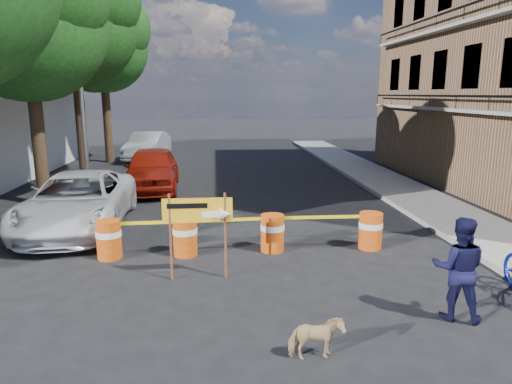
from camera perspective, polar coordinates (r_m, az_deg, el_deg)
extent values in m
plane|color=black|center=(9.60, 0.85, -10.69)|extent=(120.00, 120.00, 0.00)
cube|color=gray|center=(16.83, 20.11, -1.12)|extent=(2.40, 40.00, 0.15)
cylinder|color=#332316|center=(16.91, -25.57, 6.42)|extent=(0.44, 0.44, 4.76)
sphere|color=#164012|center=(17.00, -26.73, 18.45)|extent=(5.00, 5.00, 5.00)
sphere|color=#164012|center=(17.78, -28.09, 15.78)|extent=(3.50, 3.50, 3.50)
cylinder|color=#332316|center=(21.64, -21.08, 8.55)|extent=(0.44, 0.44, 5.32)
sphere|color=#164012|center=(21.81, -21.92, 19.05)|extent=(5.40, 5.40, 5.40)
sphere|color=#164012|center=(22.59, -23.31, 16.72)|extent=(3.78, 3.78, 3.78)
cylinder|color=#332316|center=(26.49, -18.12, 8.86)|extent=(0.44, 0.44, 4.93)
sphere|color=#164012|center=(26.57, -18.67, 16.83)|extent=(4.80, 4.80, 4.80)
sphere|color=#164012|center=(26.03, -17.16, 18.98)|extent=(3.60, 3.60, 3.60)
sphere|color=#164012|center=(27.26, -19.79, 15.13)|extent=(3.36, 3.36, 3.36)
cylinder|color=gray|center=(18.99, -21.09, 12.21)|extent=(0.16, 0.16, 8.00)
cylinder|color=red|center=(11.07, -17.90, -5.67)|extent=(0.56, 0.56, 0.90)
cylinder|color=white|center=(11.03, -17.96, -4.93)|extent=(0.58, 0.58, 0.14)
cylinder|color=red|center=(10.86, -8.85, -5.56)|extent=(0.56, 0.56, 0.90)
cylinder|color=white|center=(10.81, -8.87, -4.80)|extent=(0.58, 0.58, 0.14)
cylinder|color=red|center=(11.03, 2.06, -5.14)|extent=(0.56, 0.56, 0.90)
cylinder|color=white|center=(10.98, 2.07, -4.39)|extent=(0.58, 0.58, 0.14)
cylinder|color=red|center=(11.54, 14.11, -4.72)|extent=(0.56, 0.56, 0.90)
cylinder|color=white|center=(11.50, 14.15, -4.00)|extent=(0.58, 0.58, 0.14)
cylinder|color=#592D19|center=(9.37, -10.62, -5.61)|extent=(0.05, 0.05, 1.80)
cylinder|color=#592D19|center=(9.34, -3.84, -5.49)|extent=(0.05, 0.05, 1.80)
cube|color=orange|center=(9.19, -7.33, -2.28)|extent=(1.40, 0.04, 0.50)
cube|color=white|center=(9.18, -5.57, -2.83)|extent=(0.40, 0.01, 0.12)
cone|color=white|center=(9.19, -3.88, -2.79)|extent=(0.22, 0.26, 0.26)
cube|color=black|center=(9.15, -8.61, -1.73)|extent=(0.80, 0.02, 0.10)
imported|color=black|center=(8.39, 24.01, -8.74)|extent=(1.06, 0.97, 1.77)
imported|color=tan|center=(6.86, 7.51, -17.67)|extent=(0.80, 0.41, 0.65)
imported|color=silver|center=(13.73, -21.35, -1.10)|extent=(2.76, 5.66, 1.55)
imported|color=#991A0C|center=(18.41, -12.88, 2.84)|extent=(2.24, 5.02, 1.68)
imported|color=silver|center=(27.00, -13.37, 5.62)|extent=(2.27, 5.00, 1.59)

